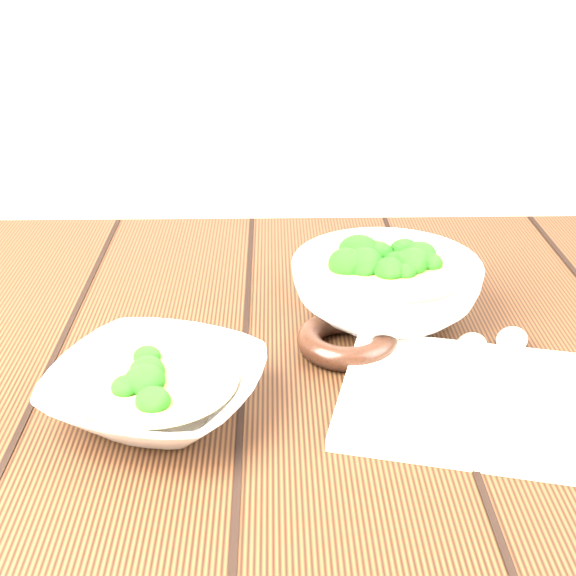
% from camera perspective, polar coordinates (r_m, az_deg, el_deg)
% --- Properties ---
extents(table, '(1.20, 0.80, 0.75)m').
position_cam_1_polar(table, '(0.92, -1.65, -11.16)').
color(table, '#311C0E').
rests_on(table, ground).
extents(soup_bowl_front, '(0.25, 0.25, 0.05)m').
position_cam_1_polar(soup_bowl_front, '(0.76, -9.35, -7.09)').
color(soup_bowl_front, white).
rests_on(soup_bowl_front, table).
extents(soup_bowl_back, '(0.28, 0.28, 0.08)m').
position_cam_1_polar(soup_bowl_back, '(0.92, 6.96, 0.10)').
color(soup_bowl_back, white).
rests_on(soup_bowl_back, table).
extents(trivet, '(0.12, 0.12, 0.03)m').
position_cam_1_polar(trivet, '(0.85, 4.20, -3.70)').
color(trivet, black).
rests_on(trivet, table).
extents(napkin, '(0.29, 0.25, 0.01)m').
position_cam_1_polar(napkin, '(0.79, 12.95, -7.74)').
color(napkin, beige).
rests_on(napkin, table).
extents(spoon_left, '(0.09, 0.20, 0.01)m').
position_cam_1_polar(spoon_left, '(0.82, 12.56, -5.35)').
color(spoon_left, '#B9B2A3').
rests_on(spoon_left, napkin).
extents(spoon_right, '(0.10, 0.19, 0.01)m').
position_cam_1_polar(spoon_right, '(0.84, 15.24, -4.77)').
color(spoon_right, '#B9B2A3').
rests_on(spoon_right, napkin).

